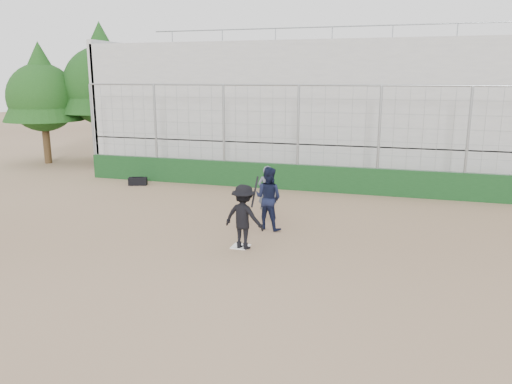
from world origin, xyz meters
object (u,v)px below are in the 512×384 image
(batter_at_plate, at_px, (244,217))
(catcher_crouched, at_px, (268,209))
(equipment_bag, at_px, (138,181))
(umpire, at_px, (267,195))

(batter_at_plate, distance_m, catcher_crouched, 1.81)
(equipment_bag, bearing_deg, umpire, -27.48)
(batter_at_plate, height_order, umpire, batter_at_plate)
(batter_at_plate, xyz_separation_m, catcher_crouched, (0.16, 1.79, -0.22))
(catcher_crouched, xyz_separation_m, equipment_bag, (-6.66, 4.30, -0.45))
(catcher_crouched, distance_m, umpire, 1.04)
(catcher_crouched, xyz_separation_m, umpire, (-0.30, 0.99, 0.14))
(batter_at_plate, relative_size, catcher_crouched, 1.49)
(umpire, bearing_deg, catcher_crouched, 110.68)
(batter_at_plate, distance_m, umpire, 2.78)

